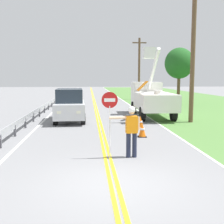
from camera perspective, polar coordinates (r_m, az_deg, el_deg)
ground_plane at (r=7.75m, az=0.37°, el=-14.30°), size 160.00×160.00×0.00m
grass_verge_right at (r=29.96m, az=19.40°, el=1.18°), size 16.00×110.00×0.01m
centerline_yellow_left at (r=27.35m, az=-3.56°, el=1.05°), size 0.11×110.00×0.01m
centerline_yellow_right at (r=27.35m, az=-3.18°, el=1.06°), size 0.11×110.00×0.01m
edge_line_right at (r=27.67m, az=4.10°, el=1.12°), size 0.12×110.00×0.01m
edge_line_left at (r=27.50m, az=-10.89°, el=0.97°), size 0.12×110.00×0.01m
flagger_worker at (r=9.93m, az=3.92°, el=-3.30°), size 1.09×0.27×1.83m
stop_sign_paddle at (r=9.70m, az=-0.48°, el=0.42°), size 0.56×0.04×2.33m
utility_bucket_truck at (r=20.99m, az=7.82°, el=3.03°), size 2.82×6.86×5.06m
oncoming_suv_nearest at (r=18.47m, az=-8.54°, el=1.44°), size 2.06×4.67×2.10m
utility_pole_near at (r=18.49m, az=16.07°, el=12.30°), size 1.80×0.28×8.87m
utility_pole_mid at (r=36.79m, az=5.51°, el=8.92°), size 1.80×0.28×7.82m
traffic_cone_lead at (r=13.52m, az=6.13°, el=-3.63°), size 0.40×0.40×0.70m
traffic_cone_mid at (r=15.76m, az=5.75°, el=-2.12°), size 0.40×0.40×0.70m
guardrail_left_shoulder at (r=22.07m, az=-13.99°, el=0.79°), size 0.10×32.00×0.71m
roadside_tree_verge at (r=30.49m, az=13.43°, el=9.51°), size 3.00×3.00×5.90m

